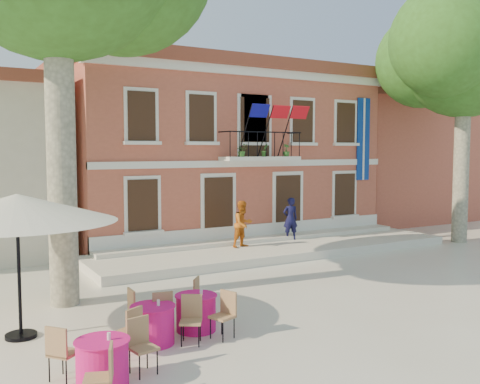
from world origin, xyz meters
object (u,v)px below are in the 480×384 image
plane_tree_east (465,53)px  cafe_table_2 (102,361)px  patio_umbrella (17,209)px  cafe_table_1 (153,323)px  pedestrian_navy (290,219)px  cafe_table_0 (196,311)px  pedestrian_orange (243,224)px

plane_tree_east → cafe_table_2: size_ratio=5.69×
cafe_table_2 → patio_umbrella: bearing=105.0°
cafe_table_1 → pedestrian_navy: bearing=40.8°
cafe_table_1 → cafe_table_0: bearing=15.3°
patio_umbrella → pedestrian_navy: 12.14m
patio_umbrella → cafe_table_2: patio_umbrella is taller
pedestrian_navy → pedestrian_orange: pedestrian_orange is taller
pedestrian_orange → cafe_table_2: bearing=-144.3°
cafe_table_0 → pedestrian_navy: bearing=43.5°
pedestrian_orange → cafe_table_1: pedestrian_orange is taller
patio_umbrella → cafe_table_2: bearing=-75.0°
pedestrian_orange → cafe_table_2: pedestrian_orange is taller
plane_tree_east → patio_umbrella: size_ratio=2.64×
cafe_table_2 → pedestrian_navy: bearing=41.5°
pedestrian_navy → cafe_table_1: (-8.45, -7.29, -0.71)m
plane_tree_east → pedestrian_navy: size_ratio=6.29×
patio_umbrella → pedestrian_orange: patio_umbrella is taller
plane_tree_east → cafe_table_1: (-15.31, -4.82, -7.32)m
pedestrian_navy → pedestrian_orange: (-2.42, -0.46, 0.01)m
cafe_table_0 → cafe_table_2: size_ratio=1.00×
plane_tree_east → pedestrian_orange: (-9.28, 2.01, -6.60)m
pedestrian_navy → cafe_table_0: pedestrian_navy is taller
pedestrian_orange → plane_tree_east: bearing=-24.4°
patio_umbrella → pedestrian_orange: 9.82m
cafe_table_0 → cafe_table_2: 2.99m
pedestrian_navy → cafe_table_0: bearing=55.5°
pedestrian_orange → cafe_table_0: pedestrian_orange is taller
plane_tree_east → cafe_table_0: bearing=-162.4°
pedestrian_navy → cafe_table_2: bearing=53.4°
patio_umbrella → cafe_table_2: 3.89m
cafe_table_1 → cafe_table_2: (-1.39, -1.39, 0.00)m
pedestrian_orange → cafe_table_2: 11.09m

